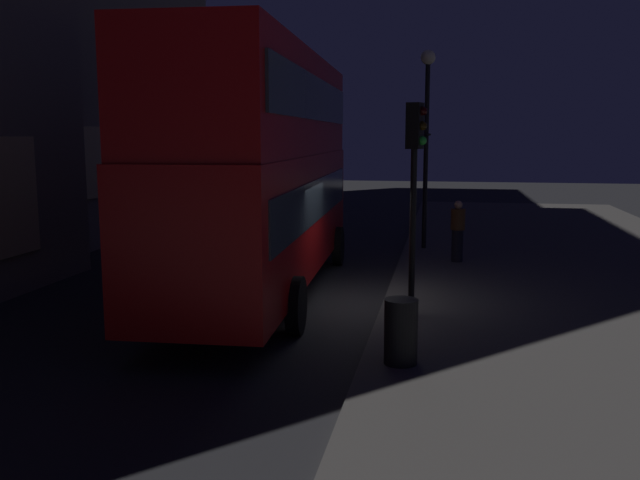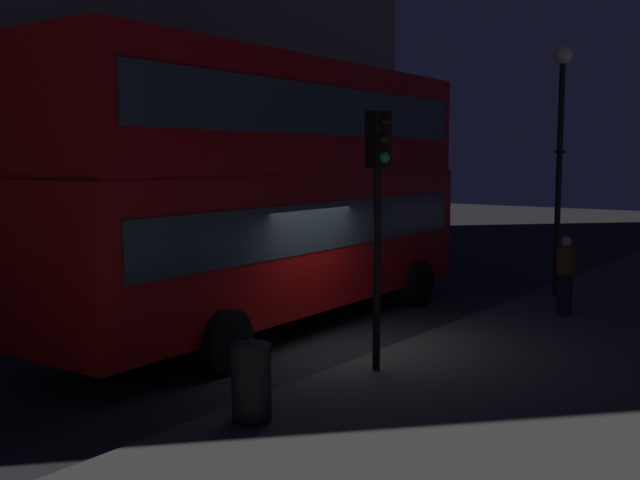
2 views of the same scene
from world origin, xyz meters
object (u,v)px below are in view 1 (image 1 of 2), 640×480
double_decker_bus (263,162)px  street_lamp (427,114)px  traffic_light_near_kerb (415,164)px  pedestrian (458,231)px  litter_bin (401,331)px

double_decker_bus → street_lamp: (6.39, -3.34, 1.21)m
double_decker_bus → traffic_light_near_kerb: bearing=-118.4°
traffic_light_near_kerb → pedestrian: (5.88, -0.93, -2.04)m
double_decker_bus → litter_bin: size_ratio=11.16×
traffic_light_near_kerb → pedestrian: traffic_light_near_kerb is taller
pedestrian → traffic_light_near_kerb: bearing=132.4°
traffic_light_near_kerb → pedestrian: bearing=6.4°
double_decker_bus → pedestrian: (4.24, -4.31, -1.99)m
litter_bin → double_decker_bus: bearing=36.5°
pedestrian → litter_bin: size_ratio=1.68×
double_decker_bus → pedestrian: 6.37m
pedestrian → litter_bin: bearing=135.2°
litter_bin → traffic_light_near_kerb: bearing=-0.5°
traffic_light_near_kerb → pedestrian: 6.29m
double_decker_bus → street_lamp: street_lamp is taller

